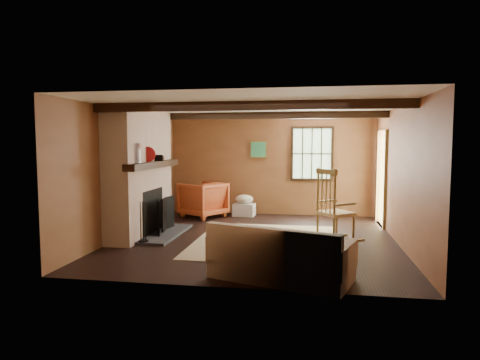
% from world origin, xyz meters
% --- Properties ---
extents(ground, '(5.50, 5.50, 0.00)m').
position_xyz_m(ground, '(0.00, 0.00, 0.00)').
color(ground, black).
rests_on(ground, ground).
extents(room_envelope, '(5.02, 5.52, 2.44)m').
position_xyz_m(room_envelope, '(0.22, 0.26, 1.63)').
color(room_envelope, brown).
rests_on(room_envelope, ground).
extents(fireplace, '(1.02, 2.30, 2.40)m').
position_xyz_m(fireplace, '(-2.23, -0.00, 1.10)').
color(fireplace, '#A85441').
rests_on(fireplace, ground).
extents(rug, '(2.50, 3.00, 0.01)m').
position_xyz_m(rug, '(0.20, -0.20, 0.00)').
color(rug, tan).
rests_on(rug, ground).
extents(rocking_chair, '(1.06, 0.97, 1.32)m').
position_xyz_m(rocking_chair, '(1.39, -0.00, 0.56)').
color(rocking_chair, tan).
rests_on(rocking_chair, ground).
extents(sofa, '(1.96, 1.32, 0.73)m').
position_xyz_m(sofa, '(0.60, -2.35, 0.26)').
color(sofa, silver).
rests_on(sofa, ground).
extents(firewood_pile, '(0.64, 0.12, 0.23)m').
position_xyz_m(firewood_pile, '(-1.93, 2.56, 0.12)').
color(firewood_pile, brown).
rests_on(firewood_pile, ground).
extents(laundry_basket, '(0.53, 0.43, 0.30)m').
position_xyz_m(laundry_basket, '(-0.60, 2.37, 0.15)').
color(laundry_basket, silver).
rests_on(laundry_basket, ground).
extents(basket_pillow, '(0.53, 0.48, 0.22)m').
position_xyz_m(basket_pillow, '(-0.60, 2.37, 0.41)').
color(basket_pillow, silver).
rests_on(basket_pillow, laundry_basket).
extents(armchair, '(1.26, 1.25, 0.84)m').
position_xyz_m(armchair, '(-1.54, 2.05, 0.42)').
color(armchair, '#BF6026').
rests_on(armchair, ground).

